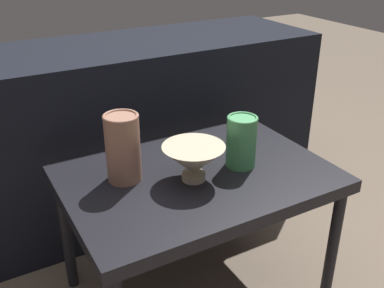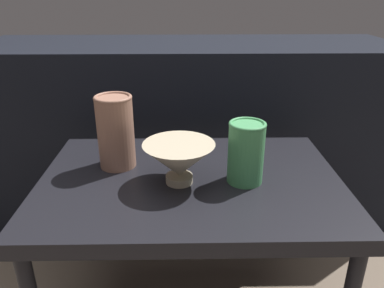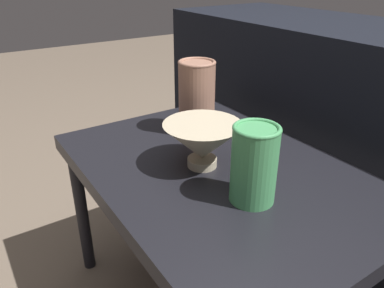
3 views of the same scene
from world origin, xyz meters
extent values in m
cube|color=black|center=(0.00, 0.00, 0.45)|extent=(0.79, 0.55, 0.04)
cylinder|color=black|center=(-0.36, -0.24, 0.21)|extent=(0.04, 0.04, 0.43)
cylinder|color=black|center=(-0.36, 0.24, 0.21)|extent=(0.04, 0.04, 0.43)
cube|color=black|center=(0.00, 0.62, 0.36)|extent=(1.65, 0.50, 0.73)
cylinder|color=#C1B293|center=(-0.03, -0.03, 0.48)|extent=(0.07, 0.07, 0.02)
cone|color=#C1B293|center=(-0.03, -0.03, 0.53)|extent=(0.18, 0.18, 0.09)
cylinder|color=#996B56|center=(-0.20, 0.07, 0.57)|extent=(0.10, 0.10, 0.20)
torus|color=#996B56|center=(-0.20, 0.07, 0.67)|extent=(0.10, 0.10, 0.01)
cylinder|color=#47995B|center=(0.14, -0.02, 0.55)|extent=(0.09, 0.09, 0.16)
torus|color=#47995B|center=(0.14, -0.02, 0.62)|extent=(0.09, 0.09, 0.01)
camera|label=1|loc=(-0.59, -1.02, 1.14)|focal=42.00mm
camera|label=2|loc=(-0.01, -0.88, 0.94)|focal=35.00mm
camera|label=3|loc=(0.61, -0.48, 0.90)|focal=35.00mm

